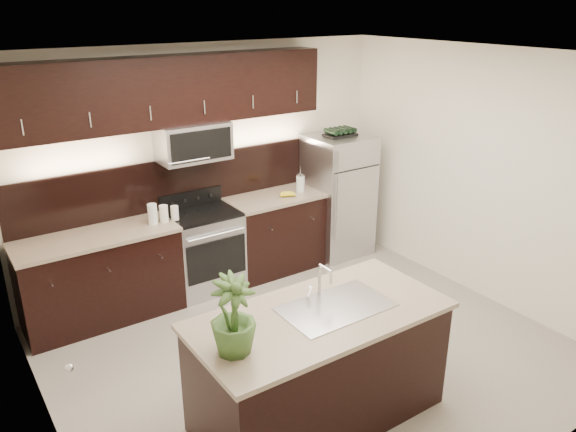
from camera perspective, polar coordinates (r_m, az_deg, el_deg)
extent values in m
plane|color=gray|center=(5.48, 2.21, -13.49)|extent=(4.50, 4.50, 0.00)
cube|color=silver|center=(6.48, -8.17, 5.10)|extent=(4.50, 0.02, 2.70)
cube|color=silver|center=(3.61, 21.94, -9.82)|extent=(4.50, 0.02, 2.70)
cube|color=silver|center=(4.05, -24.33, -6.73)|extent=(0.02, 4.00, 2.70)
cube|color=silver|center=(6.38, 18.95, 3.91)|extent=(0.02, 4.00, 2.70)
cube|color=white|center=(4.53, 2.70, 15.87)|extent=(4.50, 4.00, 0.02)
cube|color=silver|center=(3.55, -20.54, -16.81)|extent=(0.04, 0.80, 2.02)
sphere|color=silver|center=(3.82, -21.33, -14.17)|extent=(0.06, 0.06, 0.06)
cube|color=black|center=(4.63, -26.52, 0.39)|extent=(0.01, 0.32, 0.46)
cube|color=white|center=(4.63, -26.48, 0.40)|extent=(0.00, 0.24, 0.36)
cube|color=black|center=(6.08, -18.47, -6.07)|extent=(1.57, 0.62, 0.90)
cube|color=black|center=(6.85, -1.30, -1.78)|extent=(1.16, 0.62, 0.90)
cube|color=#B2B2B7|center=(6.42, -8.52, -3.63)|extent=(0.76, 0.62, 0.90)
cube|color=black|center=(6.25, -8.75, 0.25)|extent=(0.76, 0.60, 0.03)
cube|color=beige|center=(5.88, -18.99, -1.98)|extent=(1.59, 0.65, 0.04)
cube|color=beige|center=(6.68, -1.33, 1.94)|extent=(1.18, 0.65, 0.04)
cube|color=black|center=(6.33, -11.74, 3.24)|extent=(3.49, 0.02, 0.56)
cube|color=#B2B2B7|center=(6.11, -9.61, 7.45)|extent=(0.76, 0.40, 0.40)
cube|color=black|center=(5.96, -11.90, 12.35)|extent=(3.49, 0.33, 0.70)
cube|color=black|center=(4.50, 3.14, -15.17)|extent=(1.90, 0.90, 0.90)
cube|color=beige|center=(4.24, 3.27, -10.05)|extent=(1.96, 0.96, 0.04)
cube|color=silver|center=(4.31, 4.89, -9.15)|extent=(0.84, 0.50, 0.01)
cylinder|color=silver|center=(4.40, 3.21, -6.75)|extent=(0.03, 0.03, 0.24)
cylinder|color=silver|center=(4.28, 3.82, -5.33)|extent=(0.02, 0.14, 0.02)
cylinder|color=silver|center=(4.25, 4.38, -6.27)|extent=(0.02, 0.02, 0.10)
cube|color=#B2B2B7|center=(7.19, 5.11, 2.07)|extent=(0.75, 0.68, 1.55)
cube|color=black|center=(6.98, 5.32, 8.22)|extent=(0.38, 0.24, 0.03)
cylinder|color=black|center=(6.88, 4.38, 8.46)|extent=(0.06, 0.22, 0.06)
cylinder|color=black|center=(6.92, 4.86, 8.53)|extent=(0.06, 0.22, 0.06)
cylinder|color=black|center=(6.97, 5.33, 8.59)|extent=(0.06, 0.22, 0.06)
cylinder|color=black|center=(7.01, 5.80, 8.66)|extent=(0.06, 0.22, 0.06)
cylinder|color=black|center=(7.06, 6.26, 8.72)|extent=(0.06, 0.22, 0.06)
imported|color=#335321|center=(3.68, -5.63, -10.06)|extent=(0.35, 0.35, 0.55)
cylinder|color=silver|center=(5.95, -13.59, 0.19)|extent=(0.10, 0.10, 0.22)
cylinder|color=silver|center=(5.99, -12.50, 0.23)|extent=(0.09, 0.09, 0.18)
cylinder|color=silver|center=(6.02, -11.44, 0.30)|extent=(0.08, 0.08, 0.15)
cylinder|color=silver|center=(6.78, 1.26, 3.31)|extent=(0.10, 0.10, 0.20)
cylinder|color=silver|center=(6.75, 1.27, 4.22)|extent=(0.11, 0.11, 0.02)
cylinder|color=silver|center=(6.73, 1.28, 4.63)|extent=(0.01, 0.01, 0.08)
ellipsoid|color=gold|center=(6.63, -0.55, 2.25)|extent=(0.24, 0.21, 0.06)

